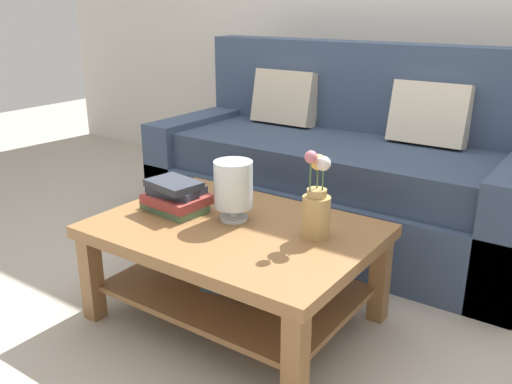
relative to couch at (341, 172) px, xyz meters
The scene contains 6 objects.
ground_plane 0.88m from the couch, 90.77° to the right, with size 10.00×10.00×0.00m, color #ADA393.
couch is the anchor object (origin of this frame).
coffee_table 1.09m from the couch, 86.65° to the right, with size 1.10×0.79×0.42m.
book_stack_main 1.13m from the couch, 102.63° to the right, with size 0.29×0.22×0.14m.
glass_hurricane_vase 1.05m from the couch, 88.85° to the right, with size 0.16×0.16×0.25m.
flower_pitcher 1.08m from the couch, 69.01° to the right, with size 0.11×0.11×0.35m.
Camera 1 is at (1.30, -1.89, 1.27)m, focal length 38.35 mm.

